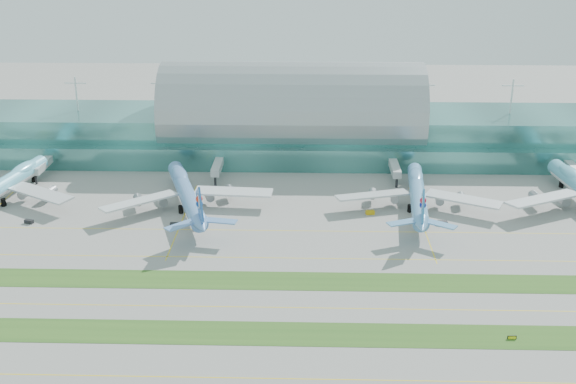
{
  "coord_description": "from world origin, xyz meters",
  "views": [
    {
      "loc": [
        6.71,
        -194.71,
        104.59
      ],
      "look_at": [
        0.0,
        55.0,
        9.0
      ],
      "focal_mm": 45.0,
      "sensor_mm": 36.0,
      "label": 1
    }
  ],
  "objects_px": {
    "terminal": "(292,125)",
    "taxiway_sign_east": "(512,337)",
    "airliner_b": "(186,192)",
    "airliner_c": "(418,193)",
    "airliner_a": "(1,186)"
  },
  "relations": [
    {
      "from": "terminal",
      "to": "taxiway_sign_east",
      "type": "bearing_deg",
      "value": -68.68
    },
    {
      "from": "airliner_a",
      "to": "terminal",
      "type": "bearing_deg",
      "value": 39.39
    },
    {
      "from": "airliner_b",
      "to": "airliner_c",
      "type": "distance_m",
      "value": 88.13
    },
    {
      "from": "airliner_b",
      "to": "taxiway_sign_east",
      "type": "bearing_deg",
      "value": -59.21
    },
    {
      "from": "airliner_b",
      "to": "airliner_c",
      "type": "relative_size",
      "value": 1.03
    },
    {
      "from": "airliner_a",
      "to": "airliner_c",
      "type": "height_order",
      "value": "airliner_a"
    },
    {
      "from": "airliner_c",
      "to": "taxiway_sign_east",
      "type": "distance_m",
      "value": 92.61
    },
    {
      "from": "terminal",
      "to": "taxiway_sign_east",
      "type": "relative_size",
      "value": 138.12
    },
    {
      "from": "airliner_b",
      "to": "airliner_c",
      "type": "xyz_separation_m",
      "value": [
        88.1,
        2.34,
        -0.32
      ]
    },
    {
      "from": "taxiway_sign_east",
      "to": "airliner_b",
      "type": "bearing_deg",
      "value": 136.84
    },
    {
      "from": "taxiway_sign_east",
      "to": "airliner_a",
      "type": "bearing_deg",
      "value": 149.98
    },
    {
      "from": "terminal",
      "to": "airliner_b",
      "type": "bearing_deg",
      "value": -119.62
    },
    {
      "from": "airliner_a",
      "to": "taxiway_sign_east",
      "type": "height_order",
      "value": "airliner_a"
    },
    {
      "from": "airliner_c",
      "to": "airliner_b",
      "type": "bearing_deg",
      "value": -172.87
    },
    {
      "from": "terminal",
      "to": "taxiway_sign_east",
      "type": "xyz_separation_m",
      "value": [
        61.56,
        -157.74,
        -13.71
      ]
    }
  ]
}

